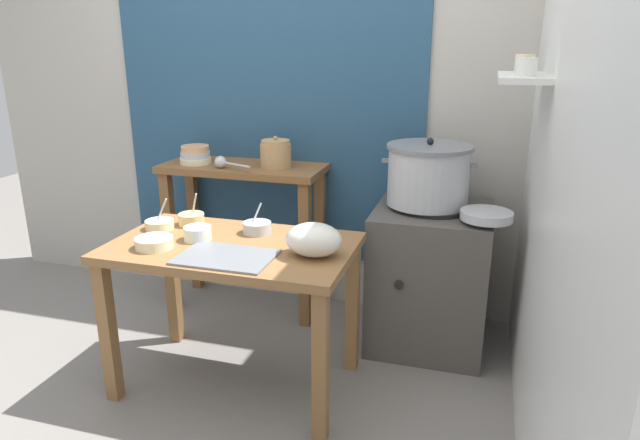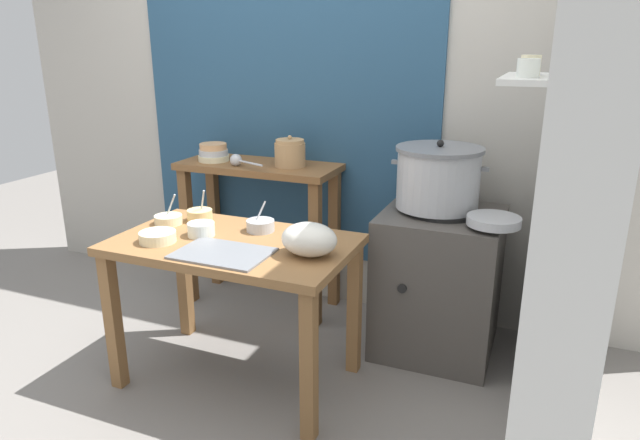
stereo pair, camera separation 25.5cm
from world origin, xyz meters
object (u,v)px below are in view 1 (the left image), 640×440
(prep_table, at_px, (233,266))
(prep_bowl_0, at_px, (198,233))
(bowl_stack_enamel, at_px, (195,155))
(back_shelf_table, at_px, (244,201))
(stove_block, at_px, (429,276))
(prep_bowl_4, at_px, (160,224))
(steamer_pot, at_px, (428,175))
(clay_pot, at_px, (276,154))
(prep_bowl_3, at_px, (191,219))
(prep_bowl_1, at_px, (257,227))
(wide_pan, at_px, (486,215))
(prep_bowl_2, at_px, (154,242))
(serving_tray, at_px, (226,257))
(ladle, at_px, (222,162))
(plastic_bag, at_px, (314,240))

(prep_table, relative_size, prep_bowl_0, 8.69)
(bowl_stack_enamel, bearing_deg, back_shelf_table, 6.96)
(stove_block, distance_m, prep_bowl_4, 1.43)
(stove_block, height_order, prep_bowl_4, prep_bowl_4)
(back_shelf_table, xyz_separation_m, steamer_pot, (1.09, -0.11, 0.26))
(steamer_pot, relative_size, clay_pot, 2.69)
(prep_table, distance_m, back_shelf_table, 0.86)
(prep_bowl_4, bearing_deg, prep_bowl_3, 41.66)
(steamer_pot, xyz_separation_m, prep_bowl_0, (-0.97, -0.69, -0.18))
(clay_pot, distance_m, prep_bowl_1, 0.68)
(bowl_stack_enamel, bearing_deg, prep_bowl_3, -64.62)
(prep_bowl_3, relative_size, prep_bowl_4, 1.08)
(bowl_stack_enamel, distance_m, wide_pan, 1.70)
(clay_pot, bearing_deg, prep_bowl_4, -115.76)
(prep_bowl_0, distance_m, prep_bowl_3, 0.24)
(steamer_pot, distance_m, prep_bowl_2, 1.39)
(serving_tray, bearing_deg, wide_pan, 32.76)
(prep_bowl_3, bearing_deg, wide_pan, 12.29)
(serving_tray, xyz_separation_m, wide_pan, (1.04, 0.67, 0.08))
(back_shelf_table, relative_size, steamer_pot, 1.98)
(prep_bowl_3, bearing_deg, steamer_pot, 24.13)
(ladle, bearing_deg, bowl_stack_enamel, 159.17)
(bowl_stack_enamel, height_order, prep_bowl_3, bowl_stack_enamel)
(prep_table, distance_m, bowl_stack_enamel, 1.02)
(bowl_stack_enamel, relative_size, plastic_bag, 0.76)
(plastic_bag, bearing_deg, bowl_stack_enamel, 140.65)
(prep_bowl_0, height_order, prep_bowl_1, prep_bowl_1)
(stove_block, height_order, bowl_stack_enamel, bowl_stack_enamel)
(back_shelf_table, distance_m, steamer_pot, 1.12)
(prep_bowl_4, bearing_deg, serving_tray, -28.78)
(clay_pot, bearing_deg, steamer_pot, -7.14)
(serving_tray, bearing_deg, prep_table, 106.74)
(stove_block, relative_size, plastic_bag, 3.19)
(ladle, xyz_separation_m, prep_bowl_4, (-0.06, -0.59, -0.19))
(steamer_pot, bearing_deg, plastic_bag, -118.59)
(bowl_stack_enamel, bearing_deg, prep_bowl_1, -43.28)
(stove_block, distance_m, steamer_pot, 0.56)
(prep_bowl_1, bearing_deg, prep_bowl_3, 175.96)
(ladle, height_order, prep_bowl_3, ladle)
(serving_tray, bearing_deg, prep_bowl_3, 134.55)
(back_shelf_table, height_order, ladle, ladle)
(serving_tray, height_order, prep_bowl_0, prep_bowl_0)
(prep_bowl_0, bearing_deg, prep_table, -1.05)
(wide_pan, bearing_deg, prep_bowl_0, -158.52)
(prep_table, distance_m, serving_tray, 0.21)
(prep_bowl_3, bearing_deg, prep_bowl_1, -4.04)
(ladle, relative_size, prep_bowl_1, 1.77)
(prep_table, xyz_separation_m, wide_pan, (1.10, 0.50, 0.19))
(stove_block, height_order, prep_bowl_0, prep_bowl_0)
(clay_pot, relative_size, prep_bowl_1, 1.28)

